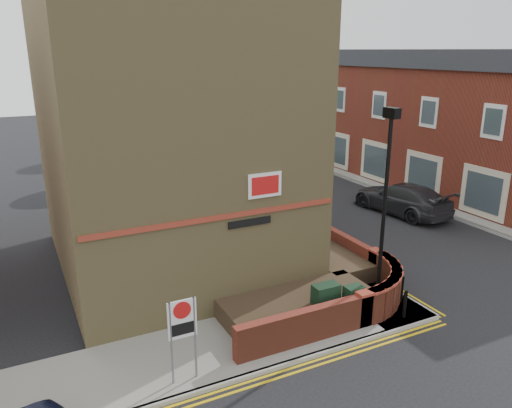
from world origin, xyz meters
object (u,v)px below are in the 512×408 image
object	(u,v)px
utility_cabinet_large	(325,303)
zone_sign	(183,326)
lamppost	(384,212)
silver_car_near	(303,216)

from	to	relation	value
utility_cabinet_large	zone_sign	bearing A→B (deg)	-170.31
lamppost	silver_car_near	bearing A→B (deg)	75.43
utility_cabinet_large	silver_car_near	bearing A→B (deg)	62.82
silver_car_near	utility_cabinet_large	bearing A→B (deg)	-104.98
lamppost	zone_sign	world-z (taller)	lamppost
silver_car_near	zone_sign	bearing A→B (deg)	-123.48
utility_cabinet_large	silver_car_near	xyz separation A→B (m)	(3.90, 7.59, -0.10)
utility_cabinet_large	zone_sign	size ratio (longest dim) A/B	0.55
utility_cabinet_large	zone_sign	distance (m)	4.86
zone_sign	silver_car_near	size ratio (longest dim) A/B	0.59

